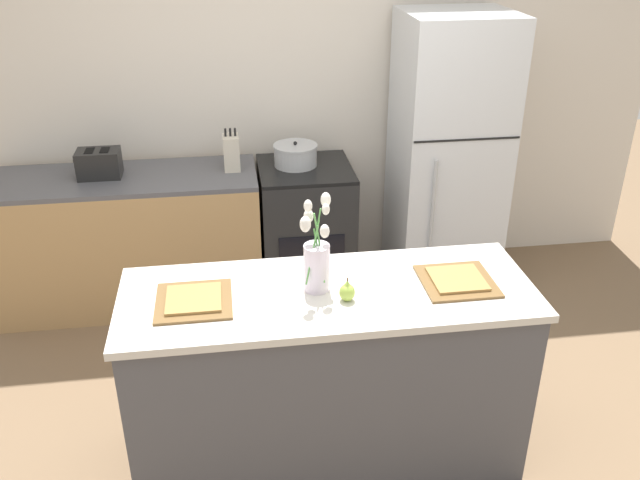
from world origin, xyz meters
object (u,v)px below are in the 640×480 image
(plate_setting_left, at_px, (194,300))
(toaster, at_px, (99,163))
(plate_setting_right, at_px, (457,280))
(pear_figurine, at_px, (347,291))
(cooking_pot, at_px, (295,155))
(knife_block, at_px, (231,153))
(flower_vase, at_px, (316,258))
(refrigerator, at_px, (448,156))
(stove_range, at_px, (306,230))

(plate_setting_left, height_order, toaster, toaster)
(plate_setting_right, relative_size, toaster, 1.13)
(pear_figurine, distance_m, cooking_pot, 1.73)
(cooking_pot, distance_m, knife_block, 0.41)
(flower_vase, bearing_deg, cooking_pot, 86.80)
(refrigerator, height_order, flower_vase, refrigerator)
(flower_vase, relative_size, toaster, 1.52)
(stove_range, relative_size, plate_setting_left, 2.82)
(toaster, distance_m, cooking_pot, 1.23)
(refrigerator, bearing_deg, plate_setting_left, -135.19)
(stove_range, distance_m, toaster, 1.39)
(cooking_pot, bearing_deg, plate_setting_left, -110.38)
(refrigerator, relative_size, pear_figurine, 16.76)
(plate_setting_left, relative_size, toaster, 1.13)
(refrigerator, bearing_deg, knife_block, 178.62)
(plate_setting_right, height_order, knife_block, knife_block)
(plate_setting_right, height_order, toaster, toaster)
(plate_setting_right, bearing_deg, pear_figurine, -171.44)
(plate_setting_right, bearing_deg, plate_setting_left, 180.00)
(pear_figurine, distance_m, plate_setting_left, 0.64)
(stove_range, bearing_deg, knife_block, 175.74)
(stove_range, bearing_deg, pear_figurine, -91.16)
(refrigerator, xyz_separation_m, toaster, (-2.23, 0.02, 0.06))
(pear_figurine, relative_size, plate_setting_right, 0.35)
(cooking_pot, relative_size, knife_block, 1.06)
(flower_vase, relative_size, plate_setting_left, 1.34)
(pear_figurine, relative_size, toaster, 0.39)
(refrigerator, xyz_separation_m, plate_setting_right, (-0.48, -1.61, 0.02))
(stove_range, bearing_deg, refrigerator, 0.04)
(cooking_pot, bearing_deg, pear_figurine, -89.22)
(cooking_pot, bearing_deg, refrigerator, -2.51)
(plate_setting_left, xyz_separation_m, toaster, (-0.61, 1.64, 0.04))
(toaster, relative_size, knife_block, 1.04)
(stove_range, relative_size, toaster, 3.20)
(stove_range, height_order, plate_setting_right, plate_setting_right)
(refrigerator, xyz_separation_m, pear_figurine, (-0.98, -1.69, 0.06))
(refrigerator, height_order, plate_setting_right, refrigerator)
(knife_block, bearing_deg, stove_range, -4.26)
(plate_setting_right, bearing_deg, toaster, 137.03)
(plate_setting_left, relative_size, cooking_pot, 1.11)
(stove_range, relative_size, refrigerator, 0.49)
(plate_setting_left, bearing_deg, pear_figurine, -6.81)
(flower_vase, xyz_separation_m, knife_block, (-0.32, 1.61, -0.08))
(stove_range, height_order, refrigerator, refrigerator)
(refrigerator, relative_size, knife_block, 6.81)
(flower_vase, height_order, knife_block, flower_vase)
(plate_setting_left, bearing_deg, stove_range, 67.34)
(flower_vase, distance_m, pear_figurine, 0.19)
(knife_block, bearing_deg, flower_vase, -78.86)
(refrigerator, relative_size, plate_setting_right, 5.79)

